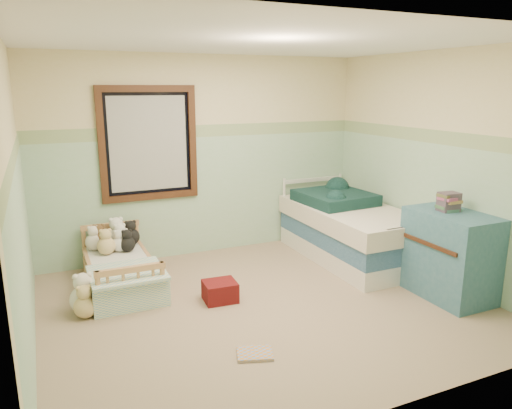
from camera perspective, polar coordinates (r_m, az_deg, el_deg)
name	(u,v)px	position (r m, az deg, el deg)	size (l,w,h in m)	color
floor	(265,305)	(4.92, 1.03, -11.79)	(4.20, 3.60, 0.02)	gray
ceiling	(266,39)	(4.47, 1.17, 18.84)	(4.20, 3.60, 0.02)	white
wall_back	(204,157)	(6.18, -6.11, 5.62)	(4.20, 0.04, 2.50)	beige
wall_front	(393,232)	(3.05, 15.78, -3.18)	(4.20, 0.04, 2.50)	beige
wall_left	(16,203)	(4.11, -26.39, 0.19)	(0.04, 3.60, 2.50)	beige
wall_right	(436,166)	(5.74, 20.45, 4.22)	(0.04, 3.60, 2.50)	beige
wainscot_mint	(206,196)	(6.26, -5.95, 1.06)	(4.20, 0.01, 1.50)	#A1C2AA
border_strip	(204,131)	(6.13, -6.14, 8.61)	(4.20, 0.01, 0.15)	#4B7D4B
window_frame	(149,144)	(5.94, -12.51, 6.99)	(1.16, 0.06, 1.36)	#371B11
window_blinds	(149,144)	(5.95, -12.53, 7.00)	(0.92, 0.01, 1.12)	beige
toddler_bed_frame	(122,279)	(5.50, -15.55, -8.43)	(0.67, 1.33, 0.17)	#A07045
toddler_mattress	(121,266)	(5.45, -15.64, -7.01)	(0.61, 1.28, 0.12)	white
patchwork_quilt	(127,273)	(5.03, -14.95, -7.77)	(0.72, 0.67, 0.03)	#6EABCC
plush_bed_brown	(99,241)	(5.85, -17.97, -4.07)	(0.20, 0.20, 0.20)	brown
plush_bed_white	(117,237)	(5.87, -16.05, -3.69)	(0.24, 0.24, 0.24)	silver
plush_bed_tan	(106,246)	(5.65, -17.20, -4.66)	(0.20, 0.20, 0.20)	#DCBC7D
plush_bed_dark	(127,244)	(5.68, -14.89, -4.53)	(0.17, 0.17, 0.17)	black
plush_floor_cream	(84,299)	(4.99, -19.56, -10.46)	(0.27, 0.27, 0.27)	silver
plush_floor_tan	(85,307)	(4.89, -19.43, -11.27)	(0.22, 0.22, 0.22)	#DCBC7D
twin_bed_frame	(350,250)	(6.24, 10.95, -5.27)	(0.96, 1.92, 0.22)	white
twin_boxspring	(350,233)	(6.17, 11.05, -3.34)	(0.96, 1.92, 0.22)	navy
twin_mattress	(351,216)	(6.11, 11.14, -1.36)	(1.00, 1.96, 0.22)	beige
teal_blanket	(335,198)	(6.28, 9.27, 0.81)	(0.82, 0.87, 0.14)	black
dresser	(449,255)	(5.34, 21.81, -5.52)	(0.55, 0.89, 0.89)	#2B586F
book_stack	(449,202)	(5.25, 21.74, 0.29)	(0.19, 0.15, 0.19)	brown
red_pillow	(220,291)	(4.98, -4.25, -10.15)	(0.32, 0.28, 0.20)	maroon
floor_book	(255,354)	(4.09, -0.14, -17.16)	(0.28, 0.22, 0.03)	orange
extra_plush_0	(94,242)	(5.83, -18.50, -4.20)	(0.20, 0.20, 0.20)	silver
extra_plush_1	(120,240)	(5.79, -15.67, -4.07)	(0.20, 0.20, 0.20)	silver
extra_plush_2	(131,237)	(5.90, -14.49, -3.69)	(0.20, 0.20, 0.20)	black
extra_plush_3	(124,241)	(5.83, -15.28, -4.19)	(0.16, 0.16, 0.16)	silver
extra_plush_4	(119,244)	(5.71, -15.78, -4.50)	(0.17, 0.17, 0.17)	silver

